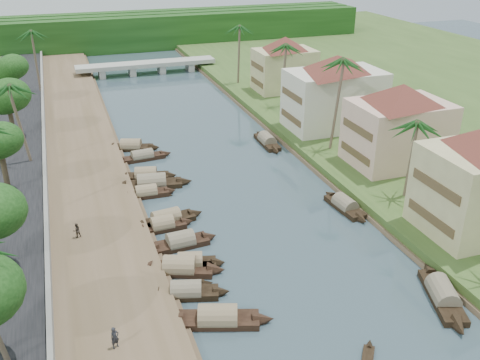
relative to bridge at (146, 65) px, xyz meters
name	(u,v)px	position (x,y,z in m)	size (l,w,h in m)	color
ground	(289,262)	(0.00, -72.00, -1.72)	(220.00, 220.00, 0.00)	#34474F
left_bank	(86,190)	(-16.00, -52.00, -1.32)	(10.00, 180.00, 0.80)	brown
right_bank	(361,150)	(19.00, -52.00, -1.12)	(16.00, 180.00, 1.20)	#334E1F
road	(4,199)	(-24.50, -52.00, -1.02)	(8.00, 180.00, 1.40)	black
retaining_wall	(46,188)	(-20.20, -52.00, -0.37)	(0.40, 180.00, 1.10)	gray
treeline	(126,31)	(0.00, 28.00, 2.28)	(120.00, 14.00, 8.00)	#12330E
bridge	(146,65)	(0.00, 0.00, 0.00)	(28.00, 4.00, 2.40)	#9E9E94
building_mid	(399,124)	(19.99, -58.00, 4.41)	(14.11, 14.11, 9.70)	beige
building_far	(335,91)	(18.99, -44.00, 4.66)	(15.59, 15.59, 10.20)	beige
building_distant	(284,63)	(19.99, -24.00, 4.16)	(12.62, 12.62, 9.20)	#CFC68B
sampan_2	(218,319)	(-8.36, -77.75, -1.30)	(8.79, 4.39, 2.28)	black
sampan_3	(186,292)	(-9.83, -73.80, -1.31)	(7.40, 3.45, 1.99)	black
sampan_4	(180,268)	(-9.57, -70.37, -1.30)	(8.17, 4.58, 2.29)	black
sampan_5	(190,263)	(-8.51, -69.92, -1.31)	(6.51, 3.08, 2.05)	black
sampan_6	(181,242)	(-8.53, -66.32, -1.31)	(7.44, 2.30, 2.20)	black
sampan_7	(166,220)	(-8.90, -61.61, -1.31)	(8.23, 2.76, 2.16)	black
sampan_8	(163,226)	(-9.51, -62.69, -1.31)	(6.46, 1.92, 2.02)	black
sampan_9	(152,183)	(-8.74, -52.80, -1.30)	(9.71, 3.23, 2.38)	black
sampan_10	(146,193)	(-9.76, -55.04, -1.32)	(6.84, 1.78, 1.92)	black
sampan_11	(146,176)	(-9.01, -50.43, -1.31)	(7.59, 3.32, 2.14)	black
sampan_12	(142,157)	(-8.43, -44.54, -1.32)	(8.04, 2.19, 1.93)	black
sampan_13	(131,147)	(-9.28, -40.53, -1.31)	(7.98, 4.21, 2.17)	black
sampan_14	(442,295)	(9.45, -80.89, -1.31)	(4.73, 9.51, 2.28)	black
sampan_15	(345,206)	(9.58, -64.84, -1.31)	(2.31, 7.84, 2.09)	black
sampan_16	(267,141)	(8.74, -44.60, -1.31)	(1.96, 8.77, 2.14)	black
canoe_1	(182,287)	(-9.90, -72.68, -1.62)	(5.27, 1.16, 0.85)	black
canoe_2	(150,194)	(-9.33, -54.80, -1.62)	(5.05, 2.85, 0.76)	black
palm_1	(415,124)	(16.00, -66.10, 7.44)	(3.20, 3.20, 9.69)	brown
palm_2	(338,63)	(15.00, -51.40, 10.56)	(3.20, 3.20, 12.92)	brown
palm_3	(284,47)	(16.00, -32.53, 8.84)	(3.20, 3.20, 11.13)	brown
palm_6	(15,87)	(-22.00, -43.69, 8.84)	(3.20, 3.20, 10.92)	brown
palm_7	(238,28)	(14.00, -16.90, 9.35)	(3.20, 3.20, 11.67)	brown
palm_8	(31,33)	(-20.50, -11.40, 9.52)	(3.20, 3.20, 11.64)	brown
tree_4	(7,97)	(-24.00, -33.80, 5.13)	(5.39, 5.39, 7.74)	brown
tree_5	(11,68)	(-24.00, -18.29, 5.42)	(4.58, 4.58, 7.74)	brown
tree_6	(354,81)	(24.00, -40.47, 4.78)	(4.14, 4.14, 7.13)	brown
person_near	(115,338)	(-16.00, -78.75, -0.09)	(0.61, 0.40, 1.67)	black
person_far	(77,230)	(-17.57, -62.85, -0.20)	(0.70, 0.55, 1.44)	#3A3128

